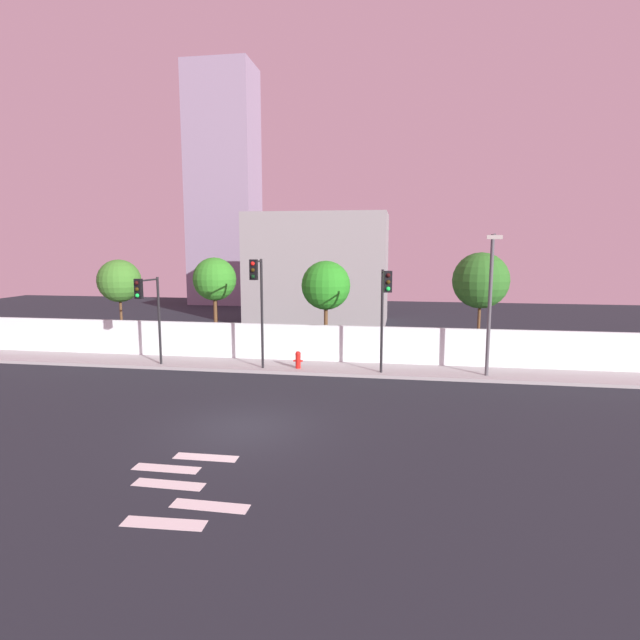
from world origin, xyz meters
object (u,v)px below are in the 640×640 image
traffic_light_left (385,299)px  roadside_tree_midright (326,286)px  fire_hydrant (298,359)px  traffic_light_right (258,291)px  roadside_tree_rightmost (481,281)px  street_lamp_curbside (491,293)px  roadside_tree_midleft (215,280)px  traffic_light_center (148,302)px  roadside_tree_leftmost (119,281)px

traffic_light_left → roadside_tree_midright: roadside_tree_midright is taller
traffic_light_left → roadside_tree_midright: 4.79m
fire_hydrant → traffic_light_right: bearing=-156.8°
roadside_tree_rightmost → street_lamp_curbside: bearing=-90.1°
roadside_tree_midleft → roadside_tree_rightmost: roadside_tree_rightmost is taller
roadside_tree_midright → roadside_tree_midleft: bearing=180.0°
traffic_light_right → roadside_tree_rightmost: size_ratio=0.92×
roadside_tree_midleft → roadside_tree_rightmost: (13.52, 0.00, 0.09)m
traffic_light_right → street_lamp_curbside: 10.19m
roadside_tree_midright → traffic_light_right: bearing=-126.9°
roadside_tree_midright → roadside_tree_rightmost: (7.59, 0.00, 0.34)m
traffic_light_left → street_lamp_curbside: size_ratio=0.75×
roadside_tree_rightmost → roadside_tree_midright: bearing=180.0°
street_lamp_curbside → roadside_tree_rightmost: size_ratio=1.11×
traffic_light_center → traffic_light_right: traffic_light_right is taller
fire_hydrant → roadside_tree_leftmost: roadside_tree_leftmost is taller
traffic_light_left → roadside_tree_rightmost: 5.79m
fire_hydrant → roadside_tree_midleft: 6.71m
roadside_tree_leftmost → roadside_tree_midleft: (5.44, -0.00, 0.13)m
traffic_light_center → roadside_tree_leftmost: size_ratio=0.82×
roadside_tree_leftmost → roadside_tree_rightmost: (18.96, -0.00, 0.22)m
roadside_tree_leftmost → roadside_tree_midleft: 5.44m
roadside_tree_midleft → traffic_light_left: bearing=-21.8°
traffic_light_left → roadside_tree_leftmost: roadside_tree_leftmost is taller
street_lamp_curbside → roadside_tree_midright: size_ratio=1.21×
traffic_light_right → traffic_light_left: bearing=-1.7°
roadside_tree_midleft → traffic_light_center: bearing=-116.5°
street_lamp_curbside → fire_hydrant: bearing=178.5°
roadside_tree_midright → traffic_light_left: bearing=-49.3°
traffic_light_right → roadside_tree_midleft: traffic_light_right is taller
traffic_light_right → street_lamp_curbside: (10.18, 0.50, -0.01)m
traffic_light_center → roadside_tree_leftmost: bearing=133.8°
traffic_light_left → traffic_light_right: bearing=178.3°
traffic_light_left → traffic_light_center: bearing=-179.4°
fire_hydrant → traffic_light_left: bearing=-12.5°
roadside_tree_midleft → roadside_tree_midright: (5.93, 0.00, -0.25)m
street_lamp_curbside → roadside_tree_leftmost: 19.19m
traffic_light_center → roadside_tree_leftmost: 5.22m
traffic_light_center → traffic_light_left: bearing=0.6°
traffic_light_right → traffic_light_center: bearing=-177.0°
roadside_tree_rightmost → traffic_light_center: bearing=-166.4°
fire_hydrant → roadside_tree_midright: size_ratio=0.16×
traffic_light_left → roadside_tree_midright: (-3.12, 3.63, 0.28)m
roadside_tree_midleft → roadside_tree_midright: 5.94m
street_lamp_curbside → roadside_tree_rightmost: street_lamp_curbside is taller
traffic_light_center → roadside_tree_midleft: bearing=63.5°
roadside_tree_rightmost → fire_hydrant: bearing=-162.2°
street_lamp_curbside → roadside_tree_midright: bearing=158.7°
traffic_light_right → roadside_tree_leftmost: size_ratio=1.00×
traffic_light_left → traffic_light_center: size_ratio=1.10×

